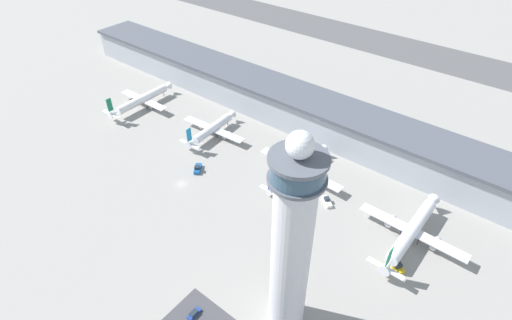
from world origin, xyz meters
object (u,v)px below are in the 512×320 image
service_truck_catering (396,266)px  service_truck_baggage (198,169)px  airplane_gate_bravo (212,129)px  car_red_hatchback (194,314)px  airplane_gate_charlie (299,169)px  airplane_gate_delta (411,231)px  service_truck_fuel (327,201)px  airplane_gate_alpha (142,100)px  control_tower (292,245)px

service_truck_catering → service_truck_baggage: (-89.86, -4.99, -0.09)m
airplane_gate_bravo → car_red_hatchback: 96.43m
airplane_gate_bravo → airplane_gate_charlie: size_ratio=0.87×
airplane_gate_delta → service_truck_fuel: size_ratio=7.02×
airplane_gate_charlie → airplane_gate_alpha: bearing=-177.5°
airplane_gate_alpha → airplane_gate_delta: size_ratio=0.94×
airplane_gate_bravo → airplane_gate_alpha: bearing=-175.8°
airplane_gate_charlie → service_truck_baggage: size_ratio=6.07×
service_truck_catering → service_truck_fuel: service_truck_catering is taller
control_tower → airplane_gate_charlie: (-33.93, 57.44, -29.08)m
airplane_gate_alpha → airplane_gate_delta: 151.06m
airplane_gate_delta → car_red_hatchback: (-39.91, -69.35, -4.30)m
airplane_gate_charlie → service_truck_catering: size_ratio=6.20×
service_truck_fuel → airplane_gate_bravo: bearing=175.0°
airplane_gate_delta → service_truck_fuel: bearing=-177.0°
control_tower → airplane_gate_bravo: 105.83m
airplane_gate_bravo → service_truck_fuel: bearing=-5.0°
service_truck_fuel → car_red_hatchback: 67.98m
control_tower → airplane_gate_bravo: bearing=146.1°
control_tower → airplane_gate_bravo: size_ratio=1.89×
airplane_gate_charlie → service_truck_catering: 56.55m
control_tower → service_truck_fuel: size_ratio=10.81×
service_truck_catering → service_truck_baggage: service_truck_catering is taller
airplane_gate_alpha → service_truck_baggage: 65.93m
service_truck_fuel → service_truck_baggage: (-55.24, -17.80, 0.13)m
airplane_gate_delta → car_red_hatchback: airplane_gate_delta is taller
airplane_gate_delta → car_red_hatchback: bearing=-119.9°
airplane_gate_bravo → airplane_gate_charlie: (50.46, 0.66, 0.18)m
airplane_gate_delta → service_truck_fuel: 33.45m
airplane_gate_alpha → car_red_hatchback: (111.15, -70.09, -4.03)m
control_tower → service_truck_catering: bearing=63.3°
airplane_gate_bravo → car_red_hatchback: airplane_gate_bravo is taller
service_truck_fuel → car_red_hatchback: (-6.74, -67.64, -0.31)m
service_truck_baggage → car_red_hatchback: size_ratio=1.47×
service_truck_baggage → airplane_gate_charlie: bearing=33.6°
control_tower → service_truck_baggage: size_ratio=9.90×
airplane_gate_alpha → service_truck_baggage: size_ratio=6.07×
airplane_gate_charlie → service_truck_catering: airplane_gate_charlie is taller
airplane_gate_alpha → airplane_gate_charlie: 99.63m
service_truck_catering → car_red_hatchback: 68.68m
service_truck_baggage → service_truck_fuel: bearing=17.9°
airplane_gate_charlie → car_red_hatchback: 75.37m
service_truck_baggage → car_red_hatchback: (48.50, -49.84, -0.44)m
control_tower → service_truck_baggage: bearing=155.1°
control_tower → service_truck_baggage: 84.49m
airplane_gate_alpha → service_truck_catering: bearing=-5.7°
service_truck_fuel → car_red_hatchback: bearing=-95.7°
airplane_gate_charlie → car_red_hatchback: airplane_gate_charlie is taller
car_red_hatchback → airplane_gate_delta: bearing=60.1°
airplane_gate_delta → service_truck_catering: bearing=-84.3°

